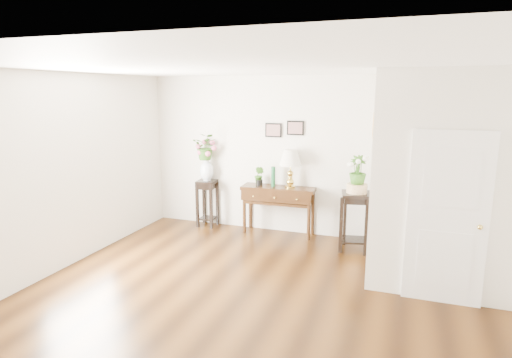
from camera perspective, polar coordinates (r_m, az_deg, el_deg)
The scene contains 20 objects.
floor at distance 5.42m, azimuth 0.13°, elevation -16.15°, with size 6.00×5.50×0.02m, color #42250B.
ceiling at distance 4.81m, azimuth 0.15°, elevation 14.88°, with size 6.00×5.50×0.02m, color white.
wall_back at distance 7.53m, azimuth 7.09°, elevation 2.93°, with size 6.00×0.02×2.80m, color silver.
wall_front at distance 2.64m, azimuth -20.74°, elevation -14.50°, with size 6.00×0.02×2.80m, color silver.
wall_left at distance 6.54m, azimuth -25.50°, elevation 0.56°, with size 0.02×5.50×2.80m, color silver.
partition at distance 6.42m, azimuth 23.72°, elevation 0.53°, with size 1.80×1.95×2.80m, color silver.
door at distance 5.53m, azimuth 24.11°, elevation -4.91°, with size 0.90×0.05×2.10m, color silver.
art_print_left at distance 7.62m, azimuth 2.33°, elevation 6.52°, with size 0.30×0.02×0.25m, color black.
art_print_right at distance 7.51m, azimuth 5.27°, elevation 6.79°, with size 0.30×0.02×0.25m, color black.
wall_ornament at distance 6.46m, azimuth 15.73°, elevation 6.96°, with size 0.51×0.51×0.07m, color #CB8C44.
console_table at distance 7.69m, azimuth 2.99°, elevation -4.18°, with size 1.30×0.43×0.87m, color #341D0D.
table_lamp at distance 7.46m, azimuth 4.61°, elevation 1.49°, with size 0.39×0.39×0.68m, color gold.
green_vase at distance 7.57m, azimuth 2.31°, elevation 0.29°, with size 0.07×0.07×0.35m, color #154D29.
potted_plant at distance 7.65m, azimuth 0.44°, elevation 0.38°, with size 0.18×0.15×0.33m, color #2C5D19.
plant_stand_a at distance 8.18m, azimuth -6.50°, elevation -3.22°, with size 0.34×0.34×0.88m, color black.
porcelain_vase at distance 8.03m, azimuth -6.60°, elevation 1.38°, with size 0.25×0.25×0.44m, color silver, non-canonical shape.
lily_arrangement at distance 7.97m, azimuth -6.68°, elevation 4.39°, with size 0.45×0.39×0.50m, color #2C5D19.
plant_stand_b at distance 7.07m, azimuth 13.10°, elevation -5.56°, with size 0.45×0.45×0.95m, color black.
ceramic_bowl at distance 6.93m, azimuth 13.31°, elevation -1.16°, with size 0.33×0.33×0.14m, color beige.
narcissus at distance 6.87m, azimuth 13.41°, elevation 1.11°, with size 0.27×0.27×0.48m, color #2C5D19.
Camera 1 is at (1.59, -4.53, 2.53)m, focal length 30.00 mm.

